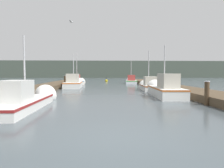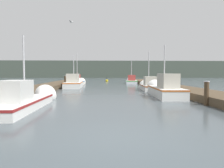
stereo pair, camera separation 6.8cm
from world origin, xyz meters
The scene contains 14 objects.
ground_plane centered at (0.00, 0.00, 0.00)m, with size 200.00×200.00×0.00m.
dock_left centered at (-6.29, 16.00, 0.22)m, with size 2.64×40.00×0.44m.
dock_right centered at (6.29, 16.00, 0.22)m, with size 2.64×40.00×0.44m.
distant_shore_ridge centered at (0.00, 72.96, 3.01)m, with size 120.00×16.00×6.02m.
fishing_boat_0 centered at (-4.12, 5.03, 0.37)m, with size 1.52×6.26×3.90m.
fishing_boat_1 centered at (4.00, 9.54, 0.51)m, with size 1.91×6.15×4.08m.
fishing_boat_2 centered at (4.07, 14.67, 0.42)m, with size 1.69×5.02×4.20m.
fishing_boat_3 centered at (-3.81, 18.38, 0.49)m, with size 1.97×5.47×4.33m.
fishing_boat_4 centered at (-3.98, 22.90, 0.46)m, with size 1.85×5.43×4.85m.
fishing_boat_5 centered at (4.08, 26.86, 0.42)m, with size 2.12×5.40×4.04m.
mooring_piling_0 centered at (4.92, 5.09, 0.63)m, with size 0.28×0.28×1.25m.
mooring_piling_1 centered at (-4.97, 19.44, 0.68)m, with size 0.37×0.37×1.36m.
channel_buoy centered at (0.29, 34.53, 0.16)m, with size 0.55×0.55×1.05m.
seagull_lead centered at (-2.89, 11.09, 5.68)m, with size 0.31×0.55×0.12m.
Camera 2 is at (-0.39, -4.92, 1.66)m, focal length 32.00 mm.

